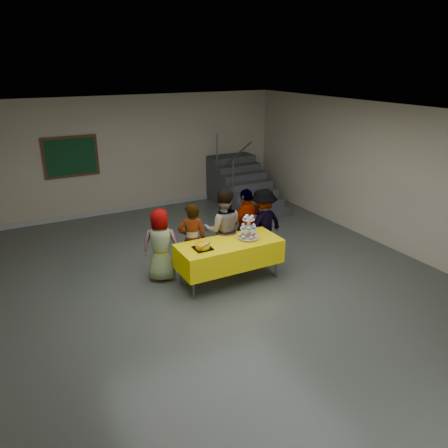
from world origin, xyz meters
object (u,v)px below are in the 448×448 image
(schoolchild_b, at_px, (192,240))
(schoolchild_d, at_px, (247,226))
(schoolchild_c, at_px, (223,230))
(cupcake_stand, at_px, (248,230))
(bear_cake, at_px, (203,246))
(schoolchild_e, at_px, (263,224))
(staircase, at_px, (241,187))
(noticeboard, at_px, (71,157))
(bake_table, at_px, (229,253))
(schoolchild_a, at_px, (161,245))

(schoolchild_b, bearing_deg, schoolchild_d, -156.60)
(schoolchild_c, bearing_deg, cupcake_stand, 133.65)
(bear_cake, relative_size, schoolchild_e, 0.25)
(cupcake_stand, height_order, schoolchild_c, schoolchild_c)
(schoolchild_d, relative_size, staircase, 0.63)
(staircase, bearing_deg, cupcake_stand, -118.33)
(bear_cake, relative_size, staircase, 0.15)
(noticeboard, bearing_deg, schoolchild_c, -65.08)
(noticeboard, bearing_deg, cupcake_stand, -65.45)
(noticeboard, bearing_deg, bake_table, -69.32)
(staircase, relative_size, noticeboard, 1.85)
(bear_cake, height_order, schoolchild_d, schoolchild_d)
(schoolchild_a, bearing_deg, noticeboard, -54.97)
(schoolchild_b, bearing_deg, schoolchild_e, -158.63)
(bake_table, xyz_separation_m, schoolchild_a, (-1.05, 0.66, 0.12))
(schoolchild_b, bearing_deg, noticeboard, -54.05)
(cupcake_stand, relative_size, bear_cake, 1.24)
(noticeboard, bearing_deg, bear_cake, -75.34)
(staircase, distance_m, noticeboard, 4.52)
(bear_cake, distance_m, schoolchild_b, 0.56)
(bake_table, xyz_separation_m, schoolchild_d, (0.72, 0.60, 0.20))
(bake_table, distance_m, schoolchild_c, 0.61)
(cupcake_stand, bearing_deg, schoolchild_b, 149.29)
(cupcake_stand, height_order, noticeboard, noticeboard)
(bake_table, xyz_separation_m, schoolchild_b, (-0.50, 0.51, 0.16))
(noticeboard, bearing_deg, staircase, -11.00)
(bear_cake, bearing_deg, cupcake_stand, 1.59)
(schoolchild_b, height_order, noticeboard, noticeboard)
(schoolchild_a, distance_m, schoolchild_b, 0.57)
(schoolchild_e, relative_size, noticeboard, 1.12)
(bake_table, height_order, staircase, staircase)
(bake_table, relative_size, schoolchild_a, 1.39)
(cupcake_stand, xyz_separation_m, bear_cake, (-0.92, -0.03, -0.12))
(bake_table, bearing_deg, schoolchild_a, 147.73)
(cupcake_stand, distance_m, schoolchild_a, 1.60)
(schoolchild_b, height_order, staircase, staircase)
(schoolchild_e, bearing_deg, schoolchild_b, -7.20)
(schoolchild_b, relative_size, noticeboard, 1.10)
(schoolchild_c, relative_size, noticeboard, 1.21)
(schoolchild_a, height_order, schoolchild_c, schoolchild_c)
(schoolchild_e, xyz_separation_m, noticeboard, (-2.88, 4.18, 0.87))
(schoolchild_e, bearing_deg, schoolchild_c, -7.57)
(schoolchild_d, xyz_separation_m, schoolchild_e, (0.36, -0.03, -0.03))
(bake_table, relative_size, schoolchild_c, 1.19)
(schoolchild_d, height_order, schoolchild_e, schoolchild_d)
(schoolchild_a, bearing_deg, cupcake_stand, 179.44)
(bear_cake, xyz_separation_m, staircase, (3.05, 3.96, -0.34))
(schoolchild_b, relative_size, schoolchild_c, 0.90)
(schoolchild_a, relative_size, staircase, 0.56)
(cupcake_stand, relative_size, noticeboard, 0.34)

